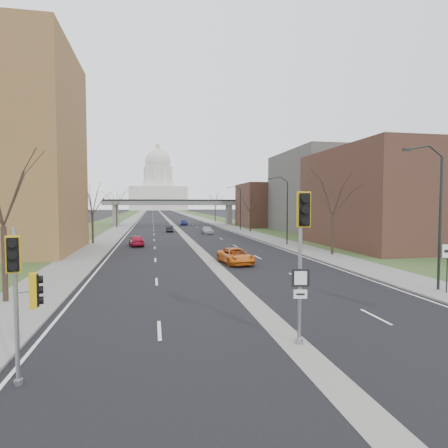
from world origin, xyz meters
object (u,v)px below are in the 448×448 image
object	(u,v)px
car_right_mid	(208,230)
car_left_near	(137,240)
signal_pole_left	(22,283)
car_right_far	(184,222)
car_right_near	(236,256)
speed_limit_sign	(447,260)
car_left_far	(170,229)
signal_pole_median	(302,239)

from	to	relation	value
car_right_mid	car_left_near	bearing A→B (deg)	-125.09
car_left_near	car_right_mid	bearing A→B (deg)	-131.38
signal_pole_left	car_left_near	size ratio (longest dim) A/B	1.11
signal_pole_left	car_left_near	bearing A→B (deg)	73.08
car_right_far	signal_pole_left	bearing A→B (deg)	-89.96
car_right_near	speed_limit_sign	bearing A→B (deg)	-60.72
speed_limit_sign	car_right_far	bearing A→B (deg)	115.92
car_right_near	car_left_far	bearing A→B (deg)	89.65
signal_pole_median	car_right_mid	xyz separation A→B (m)	(4.21, 52.53, -3.40)
car_right_mid	car_right_far	size ratio (longest dim) A/B	1.00
signal_pole_left	speed_limit_sign	distance (m)	21.79
speed_limit_sign	car_right_mid	xyz separation A→B (m)	(-7.26, 46.61, -1.45)
speed_limit_sign	car_left_far	distance (m)	54.56
car_left_far	car_right_mid	size ratio (longest dim) A/B	0.89
signal_pole_median	car_right_near	world-z (taller)	signal_pole_median
car_left_near	signal_pole_left	bearing A→B (deg)	80.02
car_right_near	car_right_mid	bearing A→B (deg)	79.80
signal_pole_left	car_left_far	distance (m)	60.51
car_left_far	car_right_near	world-z (taller)	car_right_near
car_left_near	speed_limit_sign	bearing A→B (deg)	115.23
speed_limit_sign	signal_pole_left	bearing A→B (deg)	-141.48
speed_limit_sign	car_right_mid	bearing A→B (deg)	117.94
speed_limit_sign	car_left_near	world-z (taller)	speed_limit_sign
car_right_mid	car_left_far	bearing A→B (deg)	134.60
signal_pole_left	car_right_near	size ratio (longest dim) A/B	0.93
speed_limit_sign	car_left_near	size ratio (longest dim) A/B	0.68
car_right_far	car_right_near	bearing A→B (deg)	-82.56
speed_limit_sign	car_right_mid	world-z (taller)	speed_limit_sign
car_right_near	car_right_far	size ratio (longest dim) A/B	1.16
signal_pole_left	car_right_mid	size ratio (longest dim) A/B	1.08
speed_limit_sign	car_right_far	xyz separation A→B (m)	(-9.03, 75.42, -1.34)
car_left_far	car_right_near	distance (m)	39.53
car_left_near	car_right_near	size ratio (longest dim) A/B	0.84
signal_pole_median	car_right_mid	world-z (taller)	signal_pole_median
car_left_near	car_right_near	distance (m)	18.48
car_left_near	car_right_far	distance (m)	46.95
speed_limit_sign	car_left_near	bearing A→B (deg)	141.64
car_left_near	car_right_near	bearing A→B (deg)	112.64
speed_limit_sign	car_right_near	distance (m)	16.61
signal_pole_median	car_left_far	xyz separation A→B (m)	(-2.13, 58.73, -3.40)
car_left_far	car_left_near	bearing A→B (deg)	81.34
signal_pole_left	car_left_near	distance (m)	36.85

